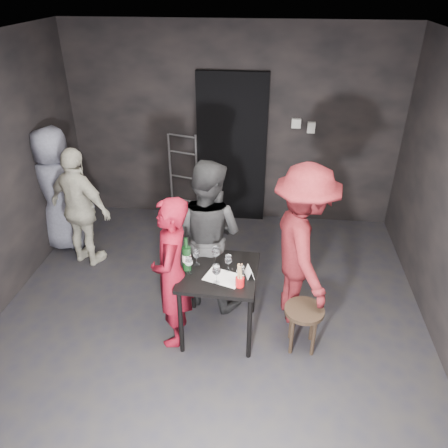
# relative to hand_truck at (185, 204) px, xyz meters

# --- Properties ---
(floor) EXTENTS (4.50, 5.00, 0.02)m
(floor) POSITION_rel_hand_truck_xyz_m (0.68, -2.32, -0.23)
(floor) COLOR black
(floor) RESTS_ON ground
(ceiling) EXTENTS (4.50, 5.00, 0.02)m
(ceiling) POSITION_rel_hand_truck_xyz_m (0.68, -2.32, 2.47)
(ceiling) COLOR silver
(ceiling) RESTS_ON ground
(wall_back) EXTENTS (4.50, 0.04, 2.70)m
(wall_back) POSITION_rel_hand_truck_xyz_m (0.68, 0.18, 1.12)
(wall_back) COLOR black
(wall_back) RESTS_ON ground
(doorway) EXTENTS (0.95, 0.10, 2.10)m
(doorway) POSITION_rel_hand_truck_xyz_m (0.68, 0.12, 0.82)
(doorway) COLOR black
(doorway) RESTS_ON ground
(wallbox_upper) EXTENTS (0.12, 0.06, 0.12)m
(wallbox_upper) POSITION_rel_hand_truck_xyz_m (1.53, 0.13, 1.22)
(wallbox_upper) COLOR #B7B7B2
(wallbox_upper) RESTS_ON wall_back
(wallbox_lower) EXTENTS (0.10, 0.06, 0.14)m
(wallbox_lower) POSITION_rel_hand_truck_xyz_m (1.73, 0.13, 1.17)
(wallbox_lower) COLOR #B7B7B2
(wallbox_lower) RESTS_ON wall_back
(hand_truck) EXTENTS (0.42, 0.35, 1.27)m
(hand_truck) POSITION_rel_hand_truck_xyz_m (0.00, 0.00, 0.00)
(hand_truck) COLOR #B2B2B7
(hand_truck) RESTS_ON floor
(tasting_table) EXTENTS (0.72, 0.72, 0.75)m
(tasting_table) POSITION_rel_hand_truck_xyz_m (0.80, -2.29, 0.42)
(tasting_table) COLOR black
(tasting_table) RESTS_ON floor
(stool) EXTENTS (0.38, 0.38, 0.47)m
(stool) POSITION_rel_hand_truck_xyz_m (1.62, -2.41, 0.16)
(stool) COLOR black
(stool) RESTS_ON floor
(server_red) EXTENTS (0.43, 0.61, 1.58)m
(server_red) POSITION_rel_hand_truck_xyz_m (0.38, -2.41, 0.56)
(server_red) COLOR maroon
(server_red) RESTS_ON floor
(woman_black) EXTENTS (0.99, 0.75, 1.81)m
(woman_black) POSITION_rel_hand_truck_xyz_m (0.62, -1.78, 0.68)
(woman_black) COLOR #29292A
(woman_black) RESTS_ON floor
(man_maroon) EXTENTS (0.88, 1.37, 1.95)m
(man_maroon) POSITION_rel_hand_truck_xyz_m (1.59, -1.95, 0.75)
(man_maroon) COLOR maroon
(man_maroon) RESTS_ON floor
(bystander_cream) EXTENTS (0.97, 0.72, 1.50)m
(bystander_cream) POSITION_rel_hand_truck_xyz_m (-0.98, -1.25, 0.52)
(bystander_cream) COLOR beige
(bystander_cream) RESTS_ON floor
(bystander_grey) EXTENTS (0.87, 0.49, 1.75)m
(bystander_grey) POSITION_rel_hand_truck_xyz_m (-1.40, -0.92, 0.65)
(bystander_grey) COLOR slate
(bystander_grey) RESTS_ON floor
(tasting_mat) EXTENTS (0.38, 0.31, 0.00)m
(tasting_mat) POSITION_rel_hand_truck_xyz_m (0.85, -2.39, 0.52)
(tasting_mat) COLOR white
(tasting_mat) RESTS_ON tasting_table
(wine_glass_a) EXTENTS (0.09, 0.09, 0.19)m
(wine_glass_a) POSITION_rel_hand_truck_xyz_m (0.53, -2.36, 0.62)
(wine_glass_a) COLOR white
(wine_glass_a) RESTS_ON tasting_table
(wine_glass_b) EXTENTS (0.08, 0.08, 0.18)m
(wine_glass_b) POSITION_rel_hand_truck_xyz_m (0.58, -2.21, 0.61)
(wine_glass_b) COLOR white
(wine_glass_b) RESTS_ON tasting_table
(wine_glass_c) EXTENTS (0.09, 0.09, 0.21)m
(wine_glass_c) POSITION_rel_hand_truck_xyz_m (0.76, -2.19, 0.63)
(wine_glass_c) COLOR white
(wine_glass_c) RESTS_ON tasting_table
(wine_glass_d) EXTENTS (0.08, 0.08, 0.21)m
(wine_glass_d) POSITION_rel_hand_truck_xyz_m (0.80, -2.47, 0.63)
(wine_glass_d) COLOR white
(wine_glass_d) RESTS_ON tasting_table
(wine_glass_e) EXTENTS (0.08, 0.08, 0.20)m
(wine_glass_e) POSITION_rel_hand_truck_xyz_m (1.02, -2.44, 0.62)
(wine_glass_e) COLOR white
(wine_glass_e) RESTS_ON tasting_table
(wine_glass_f) EXTENTS (0.09, 0.09, 0.19)m
(wine_glass_f) POSITION_rel_hand_truck_xyz_m (0.89, -2.28, 0.62)
(wine_glass_f) COLOR white
(wine_glass_f) RESTS_ON tasting_table
(wine_bottle) EXTENTS (0.08, 0.08, 0.34)m
(wine_bottle) POSITION_rel_hand_truck_xyz_m (0.50, -2.30, 0.65)
(wine_bottle) COLOR black
(wine_bottle) RESTS_ON tasting_table
(breadstick_cup) EXTENTS (0.08, 0.08, 0.25)m
(breadstick_cup) POSITION_rel_hand_truck_xyz_m (1.01, -2.49, 0.63)
(breadstick_cup) COLOR red
(breadstick_cup) RESTS_ON tasting_table
(reserved_card) EXTENTS (0.11, 0.14, 0.10)m
(reserved_card) POSITION_rel_hand_truck_xyz_m (1.08, -2.34, 0.57)
(reserved_card) COLOR white
(reserved_card) RESTS_ON tasting_table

